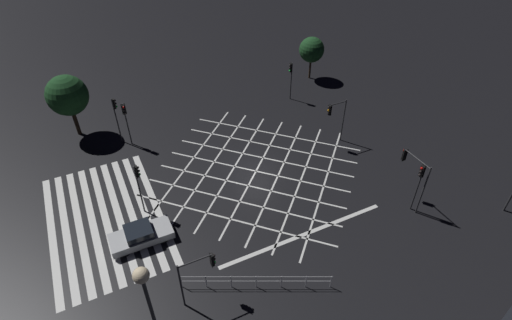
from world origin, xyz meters
TOP-DOWN VIEW (x-y plane):
  - ground_plane at (0.00, 0.00)m, footprint 200.00×200.00m
  - road_markings at (0.32, -7.57)m, footprint 19.12×25.52m
  - traffic_light_nw_cross at (-9.08, 8.36)m, footprint 0.36×0.39m
  - traffic_light_sw_cross at (-9.12, -9.00)m, footprint 0.36×0.39m
  - traffic_light_sw_main at (-8.25, -8.37)m, footprint 0.39×0.36m
  - traffic_light_median_north at (-0.59, 7.91)m, footprint 0.36×1.91m
  - traffic_light_ne_cross at (8.91, 8.30)m, footprint 0.36×0.39m
  - traffic_light_se_cross at (9.10, -7.96)m, footprint 0.36×2.21m
  - traffic_light_median_south at (0.51, -9.29)m, footprint 0.36×0.39m
  - traffic_light_ne_main at (8.03, 8.48)m, footprint 2.65×0.36m
  - street_lamp_west at (13.83, -11.00)m, footprint 0.58×0.58m
  - street_tree_near at (-12.09, -12.39)m, footprint 3.57×3.57m
  - street_tree_far at (-12.29, 12.83)m, footprint 2.77×2.77m
  - waiting_car at (3.19, -10.21)m, footprint 1.84×4.17m
  - pedestrian_railing at (9.84, -4.81)m, footprint 4.03×8.19m

SIDE VIEW (x-z plane):
  - ground_plane at x=0.00m, z-range 0.00..0.00m
  - road_markings at x=0.32m, z-range 0.00..0.01m
  - waiting_car at x=3.19m, z-range -0.04..1.19m
  - pedestrian_railing at x=9.84m, z-range 0.15..1.20m
  - traffic_light_se_cross at x=9.10m, z-range 0.86..4.58m
  - traffic_light_nw_cross at x=-9.08m, z-range 0.88..4.97m
  - traffic_light_sw_main at x=-8.25m, z-range 0.89..5.06m
  - traffic_light_ne_cross at x=8.91m, z-range 0.90..5.09m
  - traffic_light_median_north at x=-0.59m, z-range 0.95..5.17m
  - traffic_light_median_south at x=0.51m, z-range 0.92..5.21m
  - traffic_light_sw_cross at x=-9.12m, z-range 0.93..5.32m
  - traffic_light_ne_main at x=8.03m, z-range 1.01..5.29m
  - street_tree_far at x=-12.29m, z-range 1.00..5.79m
  - street_tree_near at x=-12.09m, z-range 1.11..6.95m
  - street_lamp_west at x=13.83m, z-range 2.33..12.68m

